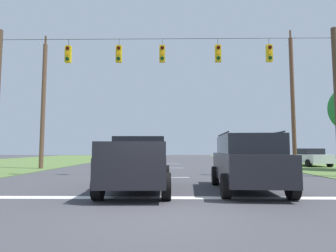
% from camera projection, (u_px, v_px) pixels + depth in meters
% --- Properties ---
extents(ground_plane, '(120.00, 120.00, 0.00)m').
position_uv_depth(ground_plane, '(157.00, 215.00, 6.25)').
color(ground_plane, '#3D3D42').
extents(stop_bar_stripe, '(15.92, 0.45, 0.01)m').
position_uv_depth(stop_bar_stripe, '(161.00, 198.00, 8.43)').
color(stop_bar_stripe, white).
rests_on(stop_bar_stripe, ground).
extents(lane_dash_0, '(2.50, 0.15, 0.01)m').
position_uv_depth(lane_dash_0, '(165.00, 177.00, 14.41)').
color(lane_dash_0, white).
rests_on(lane_dash_0, ground).
extents(lane_dash_1, '(2.50, 0.15, 0.01)m').
position_uv_depth(lane_dash_1, '(167.00, 168.00, 21.46)').
color(lane_dash_1, white).
rests_on(lane_dash_1, ground).
extents(lane_dash_2, '(2.50, 0.15, 0.01)m').
position_uv_depth(lane_dash_2, '(168.00, 164.00, 27.44)').
color(lane_dash_2, white).
rests_on(lane_dash_2, ground).
extents(overhead_signal_span, '(19.07, 0.31, 8.22)m').
position_uv_depth(overhead_signal_span, '(166.00, 91.00, 15.17)').
color(overhead_signal_span, '#503B2A').
rests_on(overhead_signal_span, ground).
extents(pickup_truck, '(2.39, 5.45, 1.95)m').
position_uv_depth(pickup_truck, '(139.00, 163.00, 10.04)').
color(pickup_truck, black).
rests_on(pickup_truck, ground).
extents(suv_black, '(2.44, 4.91, 2.05)m').
position_uv_depth(suv_black, '(247.00, 161.00, 9.83)').
color(suv_black, black).
rests_on(suv_black, ground).
extents(distant_car_crossing_white, '(2.24, 4.41, 1.52)m').
position_uv_depth(distant_car_crossing_white, '(309.00, 157.00, 23.82)').
color(distant_car_crossing_white, silver).
rests_on(distant_car_crossing_white, ground).
extents(utility_pole_mid_right, '(0.32, 1.77, 11.20)m').
position_uv_depth(utility_pole_mid_right, '(293.00, 100.00, 22.09)').
color(utility_pole_mid_right, brown).
rests_on(utility_pole_mid_right, ground).
extents(utility_pole_near_left, '(0.32, 1.89, 10.25)m').
position_uv_depth(utility_pole_near_left, '(43.00, 102.00, 20.95)').
color(utility_pole_near_left, brown).
rests_on(utility_pole_near_left, ground).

